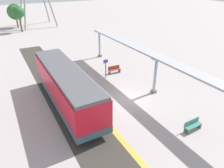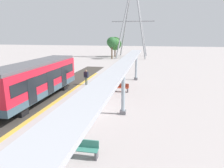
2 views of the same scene
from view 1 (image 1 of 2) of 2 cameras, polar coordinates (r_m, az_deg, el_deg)
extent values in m
plane|color=#A49B98|center=(19.41, 4.09, -4.29)|extent=(176.00, 176.00, 0.00)
cube|color=gold|center=(18.08, -4.69, -6.94)|extent=(0.41, 30.81, 0.01)
cube|color=#38332D|center=(17.56, -10.09, -8.49)|extent=(3.20, 42.81, 0.01)
cube|color=red|center=(18.00, -12.53, -0.54)|extent=(2.60, 11.49, 2.60)
cube|color=#354E5E|center=(18.49, -12.21, -3.34)|extent=(2.63, 11.51, 0.55)
cube|color=#515156|center=(17.39, -12.99, 3.60)|extent=(2.39, 11.49, 0.24)
cube|color=black|center=(18.21, -8.72, 1.27)|extent=(0.03, 10.57, 0.84)
cube|color=black|center=(16.14, -4.80, -4.43)|extent=(0.04, 1.10, 2.00)
cube|color=black|center=(18.46, -8.58, -0.29)|extent=(0.04, 1.10, 2.00)
cube|color=black|center=(20.92, -11.48, 2.90)|extent=(0.04, 1.10, 2.00)
cube|color=black|center=(21.91, -15.09, -0.34)|extent=(2.21, 0.90, 0.64)
cube|color=black|center=(15.91, -7.74, -11.17)|extent=(2.21, 0.90, 0.64)
cube|color=slate|center=(20.82, 11.42, -1.98)|extent=(0.44, 0.44, 0.30)
cylinder|color=#94A5AF|center=(20.02, 11.89, 2.49)|extent=(0.28, 0.28, 3.28)
cube|color=#94A5AF|center=(19.38, 12.36, 7.05)|extent=(1.10, 0.36, 0.12)
cube|color=slate|center=(30.00, -3.38, 7.83)|extent=(0.44, 0.44, 0.30)
cylinder|color=#94A5AF|center=(29.46, -3.48, 11.12)|extent=(0.28, 0.28, 3.28)
cube|color=#94A5AF|center=(29.03, -3.57, 14.34)|extent=(1.10, 0.36, 0.12)
cube|color=#A8AAB2|center=(19.42, 12.18, 7.55)|extent=(1.20, 24.54, 0.16)
cube|color=#377A6A|center=(16.65, 21.56, -10.63)|extent=(1.51, 0.46, 0.04)
cube|color=#377A6A|center=(16.61, 21.19, -9.71)|extent=(1.50, 0.08, 0.40)
cube|color=#4C4C51|center=(17.25, 22.88, -10.43)|extent=(0.11, 0.40, 0.42)
cube|color=#4C4C51|center=(16.35, 19.89, -12.12)|extent=(0.11, 0.40, 0.42)
cube|color=maroon|center=(24.52, 0.69, 4.01)|extent=(1.52, 0.51, 0.04)
cube|color=maroon|center=(24.59, 0.49, 4.63)|extent=(1.50, 0.13, 0.40)
cube|color=#4C4C51|center=(24.90, 2.06, 3.79)|extent=(0.12, 0.40, 0.42)
cube|color=#4C4C51|center=(24.34, -0.72, 3.23)|extent=(0.12, 0.40, 0.42)
cylinder|color=#4C4C51|center=(23.16, -1.75, 4.32)|extent=(0.10, 0.10, 2.20)
cube|color=#284C9E|center=(22.84, -1.78, 6.29)|extent=(0.56, 0.04, 0.36)
cylinder|color=#446250|center=(24.70, -11.24, 3.65)|extent=(0.11, 0.11, 0.89)
cylinder|color=#446250|center=(24.70, -10.82, 3.69)|extent=(0.11, 0.11, 0.89)
cube|color=#1D2031|center=(24.40, -11.19, 5.34)|extent=(0.56, 0.37, 0.67)
sphere|color=#8D6A54|center=(24.24, -11.29, 6.33)|extent=(0.24, 0.24, 0.24)
cylinder|color=brown|center=(53.15, -24.71, 15.11)|extent=(0.32, 0.32, 2.06)
sphere|color=#2E662A|center=(52.79, -25.24, 17.61)|extent=(3.39, 3.39, 3.39)
cylinder|color=brown|center=(48.25, -23.91, 14.82)|extent=(0.32, 0.32, 3.01)
sphere|color=#245728|center=(47.87, -24.49, 17.67)|extent=(2.40, 2.40, 2.40)
camera|label=2|loc=(14.91, 59.56, -3.57)|focal=32.80mm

